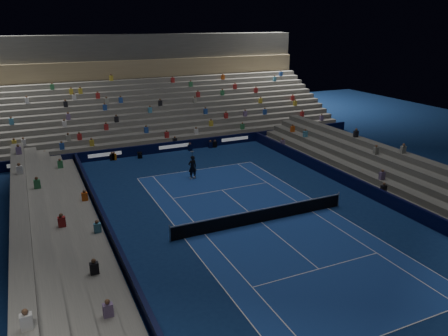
% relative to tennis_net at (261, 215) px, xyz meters
% --- Properties ---
extents(ground, '(90.00, 90.00, 0.00)m').
position_rel_tennis_net_xyz_m(ground, '(0.00, 0.00, -0.50)').
color(ground, navy).
rests_on(ground, ground).
extents(court_surface, '(10.97, 23.77, 0.01)m').
position_rel_tennis_net_xyz_m(court_surface, '(0.00, 0.00, -0.50)').
color(court_surface, navy).
rests_on(court_surface, ground).
extents(sponsor_barrier_far, '(44.00, 0.25, 1.00)m').
position_rel_tennis_net_xyz_m(sponsor_barrier_far, '(0.00, 18.50, -0.00)').
color(sponsor_barrier_far, black).
rests_on(sponsor_barrier_far, ground).
extents(sponsor_barrier_east, '(0.25, 37.00, 1.00)m').
position_rel_tennis_net_xyz_m(sponsor_barrier_east, '(9.70, 0.00, -0.00)').
color(sponsor_barrier_east, black).
rests_on(sponsor_barrier_east, ground).
extents(sponsor_barrier_west, '(0.25, 37.00, 1.00)m').
position_rel_tennis_net_xyz_m(sponsor_barrier_west, '(-9.70, 0.00, -0.00)').
color(sponsor_barrier_west, black).
rests_on(sponsor_barrier_west, ground).
extents(grandstand_main, '(44.00, 15.20, 11.20)m').
position_rel_tennis_net_xyz_m(grandstand_main, '(0.00, 27.90, 2.87)').
color(grandstand_main, slate).
rests_on(grandstand_main, ground).
extents(grandstand_east, '(5.00, 37.00, 2.50)m').
position_rel_tennis_net_xyz_m(grandstand_east, '(13.17, 0.00, 0.41)').
color(grandstand_east, '#61615D').
rests_on(grandstand_east, ground).
extents(grandstand_west, '(5.00, 37.00, 2.50)m').
position_rel_tennis_net_xyz_m(grandstand_west, '(-13.17, 0.00, 0.41)').
color(grandstand_west, slate).
rests_on(grandstand_west, ground).
extents(tennis_net, '(12.90, 0.10, 1.10)m').
position_rel_tennis_net_xyz_m(tennis_net, '(0.00, 0.00, 0.00)').
color(tennis_net, '#B2B2B7').
rests_on(tennis_net, ground).
extents(tennis_player, '(0.77, 0.52, 2.03)m').
position_rel_tennis_net_xyz_m(tennis_player, '(-1.14, 9.94, 0.51)').
color(tennis_player, black).
rests_on(tennis_player, ground).
extents(broadcast_camera, '(0.49, 0.90, 0.55)m').
position_rel_tennis_net_xyz_m(broadcast_camera, '(-3.78, 17.62, -0.22)').
color(broadcast_camera, black).
rests_on(broadcast_camera, ground).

